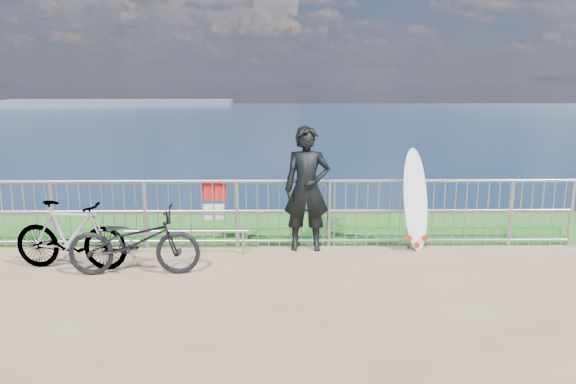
{
  "coord_description": "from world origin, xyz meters",
  "views": [
    {
      "loc": [
        0.21,
        -7.32,
        2.72
      ],
      "look_at": [
        0.33,
        1.2,
        1.0
      ],
      "focal_mm": 35.0,
      "sensor_mm": 36.0,
      "label": 1
    }
  ],
  "objects_px": {
    "surfer": "(307,189)",
    "bicycle_near": "(134,241)",
    "bicycle_far": "(71,235)",
    "surfboard": "(416,203)"
  },
  "relations": [
    {
      "from": "bicycle_far",
      "to": "bicycle_near",
      "type": "bearing_deg",
      "value": -96.68
    },
    {
      "from": "bicycle_near",
      "to": "bicycle_far",
      "type": "height_order",
      "value": "bicycle_far"
    },
    {
      "from": "surfer",
      "to": "surfboard",
      "type": "xyz_separation_m",
      "value": [
        1.75,
        -0.01,
        -0.24
      ]
    },
    {
      "from": "surfboard",
      "to": "bicycle_far",
      "type": "height_order",
      "value": "surfboard"
    },
    {
      "from": "surfer",
      "to": "bicycle_near",
      "type": "distance_m",
      "value": 2.78
    },
    {
      "from": "surfboard",
      "to": "bicycle_near",
      "type": "bearing_deg",
      "value": -164.86
    },
    {
      "from": "surfer",
      "to": "bicycle_far",
      "type": "distance_m",
      "value": 3.61
    },
    {
      "from": "surfer",
      "to": "surfboard",
      "type": "relative_size",
      "value": 1.21
    },
    {
      "from": "bicycle_near",
      "to": "surfer",
      "type": "bearing_deg",
      "value": -67.09
    },
    {
      "from": "surfer",
      "to": "bicycle_near",
      "type": "relative_size",
      "value": 1.09
    }
  ]
}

